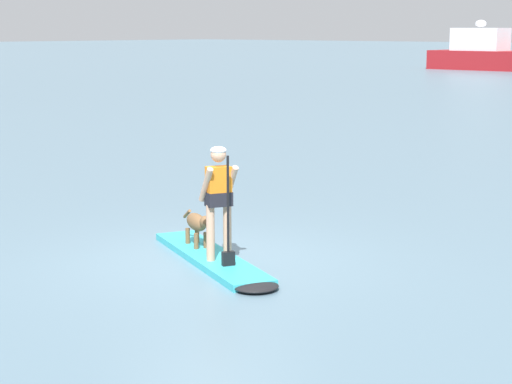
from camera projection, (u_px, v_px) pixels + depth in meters
ground_plane at (211, 261)px, 13.28m from camera, size 400.00×400.00×0.00m
paddleboard at (217, 261)px, 13.06m from camera, size 3.51×2.04×0.10m
person_paddler at (219, 195)px, 12.78m from camera, size 0.68×0.60×1.64m
dog at (198, 223)px, 13.69m from camera, size 1.03×0.53×0.54m
moored_boat_starboard at (485, 54)px, 74.61m from camera, size 9.50×3.41×4.09m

